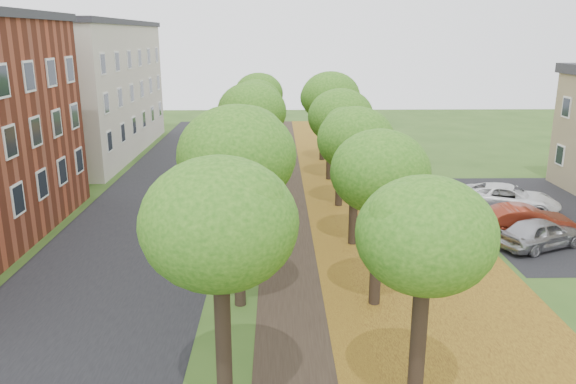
{
  "coord_description": "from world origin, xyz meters",
  "views": [
    {
      "loc": [
        -0.86,
        -12.26,
        9.3
      ],
      "look_at": [
        -0.38,
        11.94,
        2.5
      ],
      "focal_mm": 35.0,
      "sensor_mm": 36.0,
      "label": 1
    }
  ],
  "objects_px": {
    "car_red": "(526,221)",
    "car_white": "(508,198)",
    "car_silver": "(541,233)",
    "car_grey": "(515,215)"
  },
  "relations": [
    {
      "from": "car_silver",
      "to": "car_red",
      "type": "bearing_deg",
      "value": -23.86
    },
    {
      "from": "car_red",
      "to": "car_grey",
      "type": "xyz_separation_m",
      "value": [
        0.0,
        1.28,
        -0.13
      ]
    },
    {
      "from": "car_red",
      "to": "car_white",
      "type": "distance_m",
      "value": 3.89
    },
    {
      "from": "car_silver",
      "to": "car_white",
      "type": "bearing_deg",
      "value": -30.97
    },
    {
      "from": "car_grey",
      "to": "car_white",
      "type": "relative_size",
      "value": 0.8
    },
    {
      "from": "car_silver",
      "to": "car_white",
      "type": "height_order",
      "value": "car_white"
    },
    {
      "from": "car_red",
      "to": "car_silver",
      "type": "bearing_deg",
      "value": -178.73
    },
    {
      "from": "car_red",
      "to": "car_grey",
      "type": "relative_size",
      "value": 1.06
    },
    {
      "from": "car_silver",
      "to": "car_white",
      "type": "distance_m",
      "value": 5.45
    },
    {
      "from": "car_silver",
      "to": "car_grey",
      "type": "xyz_separation_m",
      "value": [
        0.0,
        2.86,
        -0.1
      ]
    }
  ]
}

